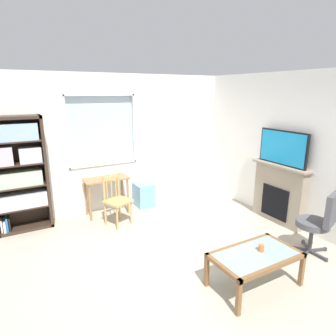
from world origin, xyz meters
TOP-DOWN VIEW (x-y plane):
  - ground at (0.00, 0.00)m, footprint 5.83×5.98m
  - wall_back_with_window at (0.04, 2.49)m, footprint 4.83×0.15m
  - wall_right at (2.48, 0.00)m, footprint 0.12×5.18m
  - bookshelf at (-1.85, 2.24)m, footprint 0.90×0.38m
  - desk_under_window at (-0.36, 2.14)m, footprint 0.85×0.42m
  - wooden_chair at (-0.34, 1.62)m, footprint 0.54×0.53m
  - plastic_drawer_unit at (0.45, 2.19)m, footprint 0.35×0.40m
  - fireplace at (2.32, 0.26)m, footprint 0.26×1.14m
  - tv at (2.30, 0.26)m, footprint 0.06×0.99m
  - office_chair at (1.89, -0.84)m, footprint 0.58×0.56m
  - coffee_table at (0.55, -0.92)m, footprint 1.10×0.63m
  - sippy_cup at (0.65, -0.90)m, footprint 0.07×0.07m

SIDE VIEW (x-z plane):
  - ground at x=0.00m, z-range -0.02..0.00m
  - plastic_drawer_unit at x=0.45m, z-range 0.00..0.49m
  - coffee_table at x=0.55m, z-range 0.16..0.61m
  - wooden_chair at x=-0.34m, z-range 0.01..0.91m
  - sippy_cup at x=0.65m, z-range 0.45..0.54m
  - office_chair at x=1.89m, z-range 0.05..1.05m
  - fireplace at x=2.32m, z-range 0.00..1.11m
  - desk_under_window at x=-0.36m, z-range 0.23..0.98m
  - bookshelf at x=-1.85m, z-range 0.08..2.08m
  - wall_back_with_window at x=0.04m, z-range -0.03..2.69m
  - wall_right at x=2.48m, z-range 0.00..2.72m
  - tv at x=2.30m, z-range 1.11..1.72m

